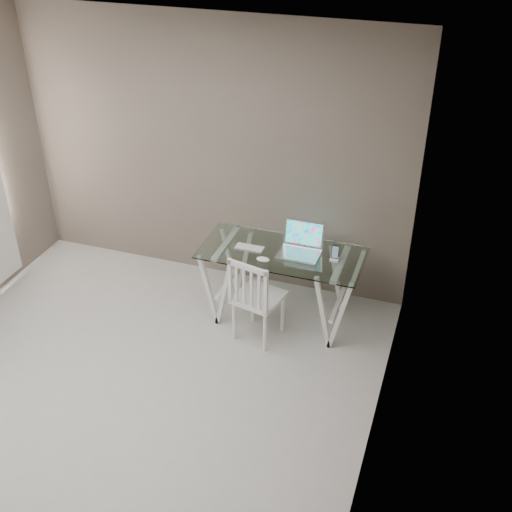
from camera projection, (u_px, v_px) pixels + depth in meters
The scene contains 7 objects.
room at pixel (76, 225), 4.31m from camera, with size 4.50×4.52×2.71m.
desk at pixel (281, 285), 6.06m from camera, with size 1.50×0.70×0.75m.
chair at pixel (255, 296), 5.72m from camera, with size 0.48×0.48×0.88m.
laptop at pixel (301, 245), 5.85m from camera, with size 0.38×0.32×0.26m.
keyboard at pixel (249, 248), 5.93m from camera, with size 0.28×0.12×0.01m, color silver.
mouse at pixel (263, 259), 5.73m from camera, with size 0.12×0.07×0.04m, color white.
phone_dock at pixel (335, 256), 5.74m from camera, with size 0.08×0.08×0.14m.
Camera 1 is at (2.30, -3.16, 3.81)m, focal length 45.00 mm.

